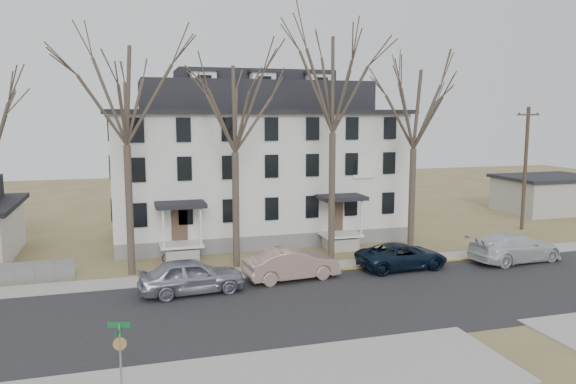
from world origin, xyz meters
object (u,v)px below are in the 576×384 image
object	(u,v)px
tree_mid_left	(234,103)
car_tan	(292,265)
car_white	(515,248)
bicycle_left	(176,256)
street_sign	(120,348)
boarding_house	(254,163)
tree_mid_right	(415,104)
tree_far_left	(125,88)
car_silver	(192,276)
tree_center	(333,78)
car_navy	(402,257)
utility_pole_far	(525,167)

from	to	relation	value
tree_mid_left	car_tan	size ratio (longest dim) A/B	2.46
car_white	bicycle_left	xyz separation A→B (m)	(-19.83, 5.63, -0.42)
street_sign	car_tan	bearing A→B (deg)	67.88
boarding_house	tree_mid_right	size ratio (longest dim) A/B	1.63
tree_far_left	tree_mid_right	size ratio (longest dim) A/B	1.08
tree_mid_right	bicycle_left	bearing A→B (deg)	173.35
tree_far_left	tree_mid_right	world-z (taller)	tree_far_left
car_silver	bicycle_left	distance (m)	6.23
tree_center	car_silver	distance (m)	14.41
tree_far_left	boarding_house	bearing A→B (deg)	42.18
boarding_house	tree_mid_left	xyz separation A→B (m)	(-3.00, -8.15, 4.22)
tree_mid_right	street_sign	xyz separation A→B (m)	(-18.04, -14.39, -7.92)
car_silver	car_navy	xyz separation A→B (m)	(12.28, 1.12, -0.15)
tree_mid_left	car_navy	size ratio (longest dim) A/B	2.39
car_white	street_sign	bearing A→B (deg)	108.91
car_silver	tree_far_left	bearing A→B (deg)	28.05
tree_center	car_tan	bearing A→B (deg)	-135.22
boarding_house	car_navy	xyz separation A→B (m)	(6.12, -11.51, -4.64)
tree_mid_left	utility_pole_far	world-z (taller)	tree_mid_left
tree_far_left	tree_mid_right	xyz separation A→B (m)	(17.50, 0.00, -0.74)
car_navy	bicycle_left	world-z (taller)	car_navy
car_navy	bicycle_left	bearing A→B (deg)	65.26
utility_pole_far	car_tan	distance (m)	22.92
tree_mid_left	street_sign	xyz separation A→B (m)	(-6.54, -14.39, -7.92)
car_tan	car_navy	world-z (taller)	car_tan
car_tan	car_white	size ratio (longest dim) A/B	0.87
tree_mid_right	car_white	distance (m)	10.76
tree_mid_left	bicycle_left	bearing A→B (deg)	152.88
tree_center	utility_pole_far	xyz separation A→B (m)	(17.50, 4.20, -6.18)
tree_far_left	bicycle_left	size ratio (longest dim) A/B	8.09
tree_mid_right	utility_pole_far	distance (m)	13.55
tree_mid_right	car_navy	bearing A→B (deg)	-125.31
boarding_house	street_sign	size ratio (longest dim) A/B	8.23
bicycle_left	boarding_house	bearing A→B (deg)	-43.74
tree_center	car_silver	size ratio (longest dim) A/B	2.81
car_navy	tree_mid_right	bearing A→B (deg)	-37.88
boarding_house	car_white	bearing A→B (deg)	-41.86
car_silver	car_navy	world-z (taller)	car_silver
car_tan	bicycle_left	bearing A→B (deg)	40.74
tree_mid_left	street_sign	size ratio (longest dim) A/B	5.04
tree_far_left	bicycle_left	world-z (taller)	tree_far_left
boarding_house	car_navy	size ratio (longest dim) A/B	3.90
tree_mid_left	car_tan	bearing A→B (deg)	-57.17
car_tan	car_navy	xyz separation A→B (m)	(6.78, 0.27, -0.11)
car_navy	tree_center	bearing A→B (deg)	40.31
car_white	tree_far_left	bearing A→B (deg)	74.51
utility_pole_far	street_sign	bearing A→B (deg)	-148.24
boarding_house	car_silver	size ratio (longest dim) A/B	3.97
boarding_house	tree_mid_left	world-z (taller)	tree_mid_left
utility_pole_far	car_white	bearing A→B (deg)	-131.10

